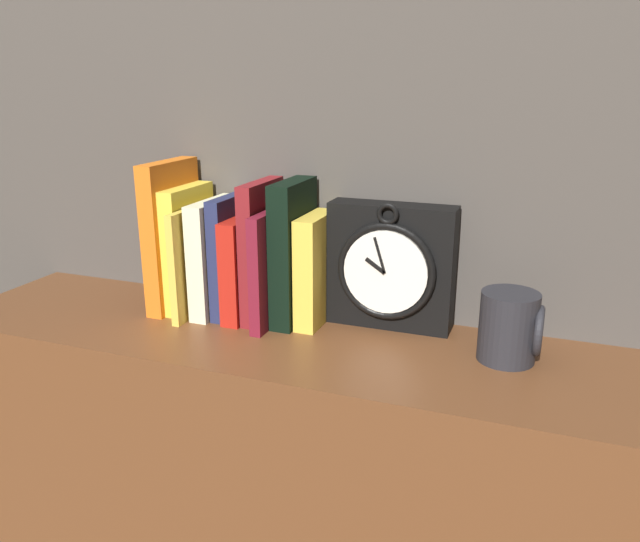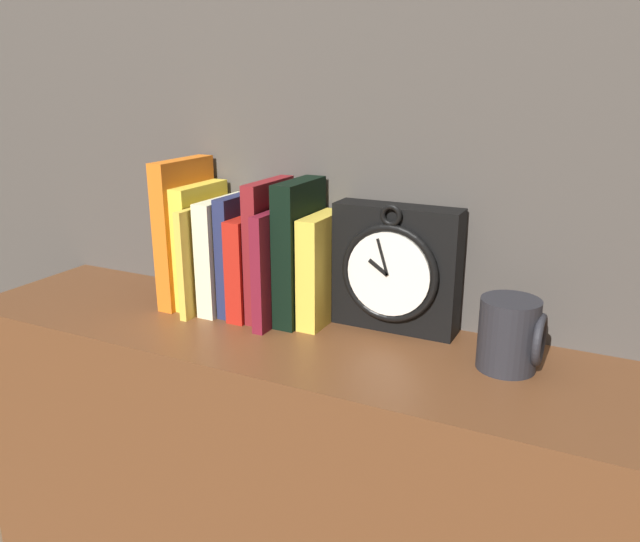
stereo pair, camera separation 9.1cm
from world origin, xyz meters
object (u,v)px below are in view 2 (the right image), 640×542
(mug, at_px, (511,335))
(book_slot5_red, at_px, (254,265))
(book_slot0_orange, at_px, (186,232))
(book_slot8_black, at_px, (299,252))
(book_slot4_navy, at_px, (241,253))
(book_slot6_maroon, at_px, (270,249))
(book_slot9_yellow, at_px, (321,270))
(clock, at_px, (395,269))
(book_slot3_cream, at_px, (226,254))
(book_slot1_yellow, at_px, (202,245))
(book_slot7_maroon, at_px, (280,265))
(book_slot2_yellow, at_px, (209,257))

(mug, bearing_deg, book_slot5_red, 176.02)
(book_slot0_orange, xyz_separation_m, book_slot8_black, (0.22, 0.01, -0.01))
(book_slot0_orange, distance_m, book_slot4_navy, 0.11)
(book_slot6_maroon, bearing_deg, book_slot9_yellow, 4.45)
(book_slot0_orange, bearing_deg, book_slot5_red, 1.40)
(clock, relative_size, book_slot3_cream, 1.08)
(clock, distance_m, book_slot1_yellow, 0.35)
(book_slot6_maroon, bearing_deg, book_slot5_red, -173.64)
(mug, bearing_deg, book_slot4_navy, 175.68)
(book_slot8_black, bearing_deg, book_slot9_yellow, 6.83)
(clock, xyz_separation_m, book_slot6_maroon, (-0.21, -0.03, 0.01))
(book_slot1_yellow, relative_size, book_slot4_navy, 1.05)
(book_slot7_maroon, bearing_deg, clock, 13.62)
(book_slot1_yellow, distance_m, book_slot5_red, 0.11)
(book_slot0_orange, relative_size, book_slot2_yellow, 1.39)
(book_slot9_yellow, bearing_deg, book_slot3_cream, -176.46)
(clock, distance_m, book_slot7_maroon, 0.19)
(book_slot9_yellow, bearing_deg, book_slot8_black, -173.17)
(book_slot2_yellow, bearing_deg, clock, 8.37)
(book_slot0_orange, xyz_separation_m, book_slot4_navy, (0.11, 0.01, -0.03))
(book_slot3_cream, xyz_separation_m, book_slot8_black, (0.14, 0.01, 0.02))
(book_slot3_cream, bearing_deg, book_slot9_yellow, 3.54)
(book_slot0_orange, bearing_deg, book_slot6_maroon, 2.27)
(book_slot8_black, bearing_deg, clock, 10.72)
(book_slot5_red, bearing_deg, book_slot8_black, 4.07)
(book_slot8_black, xyz_separation_m, book_slot9_yellow, (0.04, 0.00, -0.03))
(book_slot2_yellow, height_order, book_slot7_maroon, book_slot7_maroon)
(book_slot3_cream, distance_m, book_slot6_maroon, 0.09)
(book_slot6_maroon, bearing_deg, book_slot2_yellow, -172.23)
(book_slot2_yellow, xyz_separation_m, book_slot9_yellow, (0.21, 0.02, -0.00))
(book_slot9_yellow, bearing_deg, clock, 11.93)
(clock, height_order, mug, clock)
(clock, relative_size, book_slot7_maroon, 1.11)
(mug, bearing_deg, book_slot1_yellow, 176.61)
(clock, xyz_separation_m, book_slot0_orange, (-0.38, -0.04, 0.03))
(book_slot0_orange, xyz_separation_m, book_slot6_maroon, (0.17, 0.01, -0.01))
(book_slot1_yellow, xyz_separation_m, book_slot3_cream, (0.05, -0.00, -0.01))
(book_slot6_maroon, bearing_deg, book_slot4_navy, 178.60)
(book_slot0_orange, relative_size, mug, 2.51)
(book_slot4_navy, bearing_deg, book_slot6_maroon, -1.40)
(clock, xyz_separation_m, book_slot7_maroon, (-0.18, -0.04, -0.01))
(book_slot2_yellow, relative_size, book_slot8_black, 0.79)
(book_slot0_orange, height_order, book_slot6_maroon, book_slot0_orange)
(book_slot7_maroon, bearing_deg, mug, -3.20)
(book_slot3_cream, distance_m, mug, 0.50)
(book_slot3_cream, relative_size, book_slot5_red, 1.14)
(book_slot8_black, bearing_deg, book_slot0_orange, -177.59)
(book_slot0_orange, xyz_separation_m, book_slot3_cream, (0.08, 0.00, -0.03))
(book_slot3_cream, bearing_deg, book_slot1_yellow, 177.09)
(book_slot5_red, bearing_deg, book_slot0_orange, -178.60)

